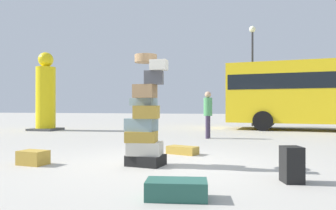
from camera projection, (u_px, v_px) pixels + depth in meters
ground_plane at (164, 164)px, 6.31m from camera, size 80.00×80.00×0.00m
suitcase_tower at (145, 123)px, 6.18m from camera, size 0.86×0.68×2.12m
suitcase_black_upright_blue at (292, 164)px, 4.82m from camera, size 0.34×0.37×0.53m
suitcase_tan_right_side at (33, 158)px, 6.28m from camera, size 0.57×0.44×0.27m
suitcase_teal_foreground_far at (177, 189)px, 3.98m from camera, size 0.80×0.51×0.23m
suitcase_tan_left_side at (183, 150)px, 7.66m from camera, size 0.79×0.58×0.19m
person_bearded_onlooker at (208, 110)px, 11.36m from camera, size 0.30×0.34×1.64m
yellow_dummy_statue at (46, 96)px, 15.08m from camera, size 1.23×1.23×3.62m
lamp_post at (252, 60)px, 18.27m from camera, size 0.36×0.36×5.62m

